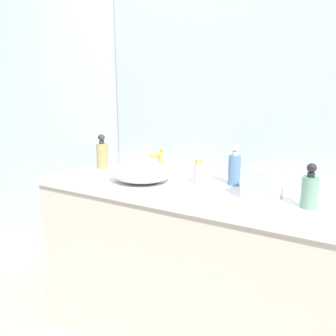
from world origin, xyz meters
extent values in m
cube|color=silver|center=(0.00, 0.73, 1.30)|extent=(6.00, 0.06, 2.60)
cube|color=beige|center=(0.07, 0.40, 0.43)|extent=(1.60, 0.55, 0.86)
cube|color=silver|center=(0.07, 0.40, 0.87)|extent=(1.64, 0.59, 0.03)
cube|color=#B2BCC6|center=(0.07, 0.69, 1.49)|extent=(1.40, 0.01, 1.21)
ellipsoid|color=silver|center=(-0.20, 0.34, 0.94)|extent=(0.32, 0.30, 0.10)
cylinder|color=gold|center=(-0.20, 0.52, 0.95)|extent=(0.03, 0.03, 0.13)
cylinder|color=gold|center=(-0.20, 0.47, 1.01)|extent=(0.02, 0.10, 0.02)
sphere|color=gold|center=(-0.20, 0.54, 1.03)|extent=(0.03, 0.03, 0.03)
cylinder|color=gray|center=(0.59, 0.33, 0.95)|extent=(0.06, 0.06, 0.12)
cylinder|color=#1E282A|center=(0.59, 0.33, 1.02)|extent=(0.03, 0.03, 0.02)
sphere|color=#2A2129|center=(0.59, 0.33, 1.05)|extent=(0.04, 0.04, 0.04)
cylinder|color=black|center=(0.59, 0.32, 1.05)|extent=(0.02, 0.02, 0.02)
cylinder|color=#52779C|center=(0.23, 0.52, 0.96)|extent=(0.06, 0.06, 0.15)
cylinder|color=silver|center=(0.23, 0.52, 1.04)|extent=(0.03, 0.03, 0.02)
sphere|color=silver|center=(0.23, 0.52, 1.07)|extent=(0.03, 0.03, 0.03)
cylinder|color=silver|center=(0.23, 0.51, 1.07)|extent=(0.02, 0.02, 0.02)
cylinder|color=#A48C51|center=(-0.60, 0.49, 0.97)|extent=(0.07, 0.07, 0.16)
cylinder|color=#2C342C|center=(-0.60, 0.49, 1.05)|extent=(0.03, 0.03, 0.02)
sphere|color=#343327|center=(-0.60, 0.49, 1.08)|extent=(0.04, 0.04, 0.04)
cylinder|color=#2E2A2D|center=(-0.60, 0.48, 1.08)|extent=(0.02, 0.02, 0.02)
cylinder|color=silver|center=(0.06, 0.46, 0.94)|extent=(0.05, 0.05, 0.10)
cylinder|color=gold|center=(0.06, 0.46, 1.00)|extent=(0.03, 0.03, 0.03)
cube|color=silver|center=(0.40, 0.37, 0.95)|extent=(0.16, 0.16, 0.13)
cone|color=white|center=(0.40, 0.37, 1.03)|extent=(0.07, 0.07, 0.04)
camera|label=1|loc=(0.69, -0.90, 1.28)|focal=32.56mm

